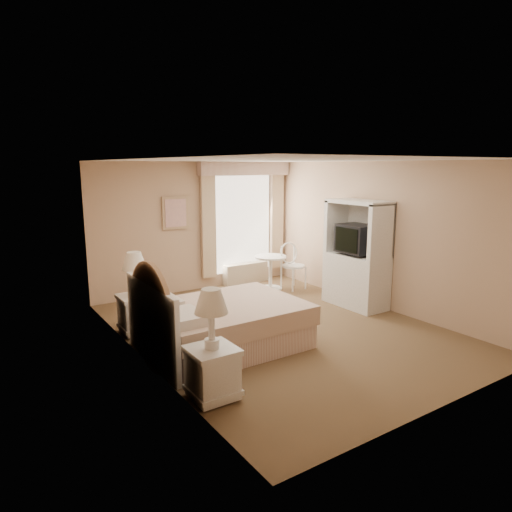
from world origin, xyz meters
TOP-DOWN VIEW (x-y plane):
  - room at (0.00, 0.00)m, footprint 4.21×5.51m
  - window at (1.05, 2.65)m, footprint 2.05×0.22m
  - framed_art at (-0.45, 2.71)m, footprint 0.52×0.04m
  - bed at (-1.12, -0.13)m, footprint 2.08×1.58m
  - nightstand_near at (-1.84, -1.30)m, footprint 0.49×0.49m
  - nightstand_far at (-1.84, 1.04)m, footprint 0.49×0.49m
  - round_table at (1.20, 1.94)m, footprint 0.63×0.63m
  - cafe_chair at (1.59, 1.76)m, footprint 0.48×0.48m
  - armoire at (1.81, 0.22)m, footprint 0.56×1.11m

SIDE VIEW (x-z plane):
  - bed at x=-1.12m, z-range -0.36..1.03m
  - nightstand_near at x=-1.84m, z-range -0.14..1.04m
  - round_table at x=1.20m, z-range 0.11..0.78m
  - nightstand_far at x=-1.84m, z-range -0.15..1.04m
  - cafe_chair at x=1.59m, z-range 0.07..1.00m
  - armoire at x=1.81m, z-range -0.16..1.69m
  - room at x=0.00m, z-range -0.01..2.50m
  - window at x=1.05m, z-range 0.09..2.60m
  - framed_art at x=-0.45m, z-range 1.24..1.86m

